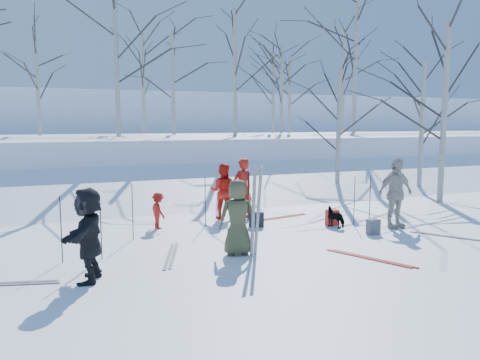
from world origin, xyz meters
name	(u,v)px	position (x,y,z in m)	size (l,w,h in m)	color
ground	(264,243)	(0.00, 0.00, 0.00)	(120.00, 120.00, 0.00)	white
snow_ramp	(185,194)	(0.00, 7.00, 0.15)	(70.00, 9.50, 1.40)	white
snow_plateau	(138,154)	(0.00, 17.00, 1.00)	(70.00, 18.00, 2.20)	white
far_hill	(101,131)	(0.00, 38.00, 2.00)	(90.00, 30.00, 6.00)	white
skier_olive_center	(238,217)	(-0.93, -0.68, 0.80)	(0.79, 0.51, 1.61)	#44472A
skier_red_north	(243,188)	(0.60, 2.79, 0.88)	(0.64, 0.42, 1.76)	red
skier_redor_behind	(223,191)	(0.07, 3.00, 0.80)	(0.78, 0.61, 1.60)	red
skier_red_seated	(158,211)	(-1.96, 2.37, 0.48)	(0.62, 0.36, 0.96)	red
skier_cream_east	(395,193)	(3.89, 0.16, 0.93)	(1.09, 0.45, 1.86)	beige
skier_grey_west	(88,235)	(-3.95, -1.25, 0.83)	(1.54, 0.49, 1.66)	black
dog	(336,217)	(2.47, 0.77, 0.27)	(0.29, 0.65, 0.55)	black
upright_ski_left	(253,212)	(-0.69, -0.96, 0.95)	(0.07, 0.02, 1.90)	silver
upright_ski_right	(258,211)	(-0.56, -0.91, 0.95)	(0.07, 0.02, 1.90)	silver
ski_pair_a	(453,237)	(4.48, -1.25, 0.01)	(1.19, 1.71, 0.02)	silver
ski_pair_b	(370,258)	(1.47, -1.99, 0.01)	(0.98, 1.81, 0.02)	maroon
ski_pair_c	(171,256)	(-2.26, -0.28, 0.01)	(0.79, 1.86, 0.02)	silver
ski_pair_d	(2,284)	(-5.38, -0.89, 0.01)	(1.89, 0.67, 0.02)	silver
ski_pair_e	(280,217)	(1.65, 2.45, 0.01)	(1.90, 0.59, 0.02)	maroon
ski_pair_f	(332,215)	(3.30, 2.22, 0.01)	(1.20, 1.70, 0.02)	maroon
ski_pole_a	(61,230)	(-4.38, 0.09, 0.67)	(0.02, 0.02, 1.34)	black
ski_pole_b	(133,212)	(-2.77, 1.46, 0.67)	(0.02, 0.02, 1.34)	black
ski_pole_c	(354,201)	(3.07, 0.82, 0.67)	(0.02, 0.02, 1.34)	black
ski_pole_d	(205,202)	(-0.73, 2.18, 0.67)	(0.02, 0.02, 1.34)	black
ski_pole_e	(370,202)	(3.30, 0.45, 0.67)	(0.02, 0.02, 1.34)	black
ski_pole_f	(101,227)	(-3.63, 0.01, 0.67)	(0.02, 0.02, 1.34)	black
ski_pole_g	(86,234)	(-3.95, -0.50, 0.67)	(0.02, 0.02, 1.34)	black
ski_pole_h	(248,197)	(0.65, 2.49, 0.67)	(0.02, 0.02, 1.34)	black
ski_pole_i	(249,196)	(0.77, 2.71, 0.67)	(0.02, 0.02, 1.34)	black
backpack_red	(332,217)	(2.52, 1.04, 0.21)	(0.32, 0.22, 0.42)	red
backpack_grey	(373,227)	(2.88, -0.26, 0.19)	(0.30, 0.20, 0.38)	#505257
backpack_dark	(256,219)	(0.51, 1.60, 0.20)	(0.34, 0.24, 0.40)	black
birch_plateau_a	(235,73)	(3.68, 11.29, 5.13)	(4.70, 4.70, 5.86)	silver
birch_plateau_b	(116,60)	(-1.93, 10.04, 5.29)	(4.92, 4.92, 6.17)	silver
birch_plateau_c	(282,90)	(7.12, 13.24, 4.52)	(3.85, 3.85, 4.64)	silver
birch_plateau_d	(290,94)	(8.14, 14.24, 4.42)	(3.71, 3.71, 4.44)	silver
birch_plateau_e	(273,93)	(7.39, 14.82, 4.47)	(3.78, 3.78, 4.54)	silver
birch_plateau_g	(356,56)	(10.34, 11.15, 6.20)	(6.20, 6.20, 8.00)	silver
birch_plateau_h	(173,83)	(0.87, 12.07, 4.60)	(3.95, 3.95, 4.79)	silver
birch_plateau_i	(143,83)	(0.29, 16.42, 4.94)	(4.44, 4.44, 5.49)	silver
birch_plateau_j	(343,81)	(12.48, 15.36, 5.37)	(5.04, 5.04, 6.34)	silver
birch_plateau_l	(38,87)	(-4.97, 13.50, 4.36)	(3.62, 3.62, 4.31)	silver
birch_edge_b	(444,113)	(8.09, 2.80, 3.10)	(4.94, 4.94, 6.20)	silver
birch_edge_c	(422,128)	(9.14, 4.95, 2.56)	(4.19, 4.19, 5.13)	silver
birch_edge_e	(339,132)	(5.75, 5.68, 2.41)	(3.98, 3.98, 4.82)	silver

